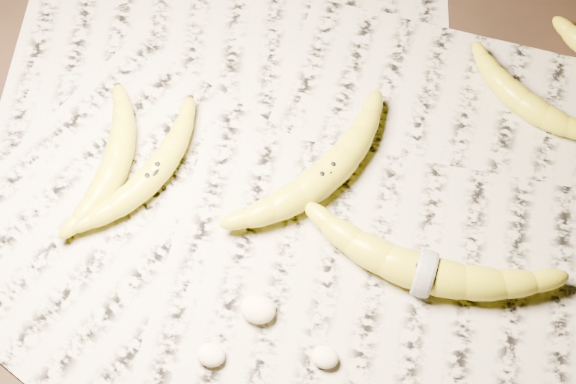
% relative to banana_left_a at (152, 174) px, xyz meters
% --- Properties ---
extents(ground, '(3.00, 3.00, 0.00)m').
position_rel_banana_left_a_xyz_m(ground, '(0.16, 0.00, -0.02)').
color(ground, black).
rests_on(ground, ground).
extents(newspaper_patch, '(0.90, 0.70, 0.01)m').
position_rel_banana_left_a_xyz_m(newspaper_patch, '(0.18, 0.02, -0.02)').
color(newspaper_patch, '#A29E8B').
rests_on(newspaper_patch, ground).
extents(banana_left_a, '(0.11, 0.19, 0.03)m').
position_rel_banana_left_a_xyz_m(banana_left_a, '(0.00, 0.00, 0.00)').
color(banana_left_a, gold).
rests_on(banana_left_a, newspaper_patch).
extents(banana_left_b, '(0.06, 0.18, 0.03)m').
position_rel_banana_left_a_xyz_m(banana_left_b, '(-0.05, 0.00, 0.00)').
color(banana_left_b, gold).
rests_on(banana_left_b, newspaper_patch).
extents(banana_center, '(0.17, 0.22, 0.04)m').
position_rel_banana_left_a_xyz_m(banana_center, '(0.19, 0.05, 0.00)').
color(banana_center, gold).
rests_on(banana_center, newspaper_patch).
extents(banana_taped, '(0.25, 0.08, 0.04)m').
position_rel_banana_left_a_xyz_m(banana_taped, '(0.32, -0.04, 0.00)').
color(banana_taped, gold).
rests_on(banana_taped, newspaper_patch).
extents(banana_upper_a, '(0.17, 0.13, 0.03)m').
position_rel_banana_left_a_xyz_m(banana_upper_a, '(0.39, 0.20, 0.00)').
color(banana_upper_a, gold).
rests_on(banana_upper_a, newspaper_patch).
extents(measuring_tape, '(0.01, 0.05, 0.05)m').
position_rel_banana_left_a_xyz_m(measuring_tape, '(0.32, -0.04, 0.00)').
color(measuring_tape, white).
rests_on(measuring_tape, newspaper_patch).
extents(flesh_chunk_a, '(0.04, 0.03, 0.02)m').
position_rel_banana_left_a_xyz_m(flesh_chunk_a, '(0.16, -0.12, -0.01)').
color(flesh_chunk_a, beige).
rests_on(flesh_chunk_a, newspaper_patch).
extents(flesh_chunk_b, '(0.03, 0.02, 0.02)m').
position_rel_banana_left_a_xyz_m(flesh_chunk_b, '(0.12, -0.18, -0.01)').
color(flesh_chunk_b, beige).
rests_on(flesh_chunk_b, newspaper_patch).
extents(flesh_chunk_c, '(0.03, 0.02, 0.02)m').
position_rel_banana_left_a_xyz_m(flesh_chunk_c, '(0.24, -0.15, -0.01)').
color(flesh_chunk_c, beige).
rests_on(flesh_chunk_c, newspaper_patch).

